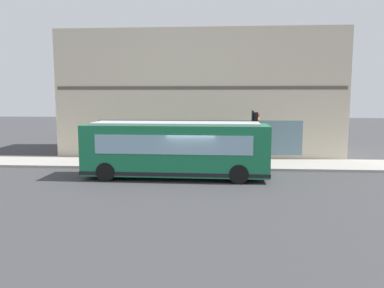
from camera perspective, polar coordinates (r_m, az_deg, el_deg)
name	(u,v)px	position (r m, az deg, el deg)	size (l,w,h in m)	color
ground	(192,179)	(20.80, 0.00, -5.29)	(120.00, 120.00, 0.00)	#38383A
sidewalk_curb	(197,163)	(25.20, 0.75, -2.91)	(3.81, 40.00, 0.15)	#9E9991
building_corner	(201,95)	(30.70, 1.43, 7.35)	(8.06, 20.52, 9.17)	beige
city_bus_nearside	(176,150)	(20.93, -2.46, -0.89)	(2.72, 10.08, 3.07)	#197247
traffic_light_near_corner	(255,128)	(23.67, 9.32, 2.42)	(0.32, 0.49, 3.46)	black
fire_hydrant	(228,160)	(23.98, 5.43, -2.40)	(0.35, 0.35, 0.74)	red
pedestrian_near_building_entrance	(193,147)	(25.37, 0.22, -0.49)	(0.32, 0.32, 1.66)	gold
pedestrian_by_light_pole	(131,144)	(27.01, -9.06, -0.06)	(0.32, 0.32, 1.70)	gold
newspaper_vending_box	(106,153)	(26.66, -12.71, -1.37)	(0.44, 0.42, 0.90)	#197233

